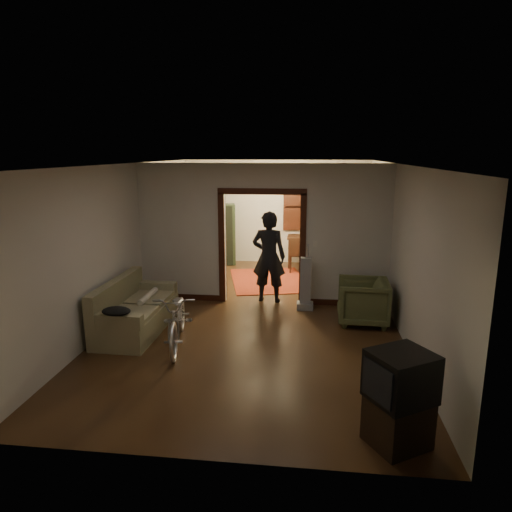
% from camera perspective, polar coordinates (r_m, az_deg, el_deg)
% --- Properties ---
extents(floor, '(5.00, 8.50, 0.01)m').
position_cam_1_polar(floor, '(8.73, 0.23, -7.26)').
color(floor, '#311D0F').
rests_on(floor, ground).
extents(ceiling, '(5.00, 8.50, 0.01)m').
position_cam_1_polar(ceiling, '(8.20, 0.25, 11.44)').
color(ceiling, white).
rests_on(ceiling, floor).
extents(wall_back, '(5.00, 0.02, 2.80)m').
position_cam_1_polar(wall_back, '(12.53, 2.46, 5.52)').
color(wall_back, beige).
rests_on(wall_back, floor).
extents(wall_left, '(0.02, 8.50, 2.80)m').
position_cam_1_polar(wall_left, '(8.98, -15.82, 2.09)').
color(wall_left, beige).
rests_on(wall_left, floor).
extents(wall_right, '(0.02, 8.50, 2.80)m').
position_cam_1_polar(wall_right, '(8.45, 17.34, 1.33)').
color(wall_right, beige).
rests_on(wall_right, floor).
extents(partition_wall, '(5.00, 0.14, 2.80)m').
position_cam_1_polar(partition_wall, '(9.09, 0.78, 2.70)').
color(partition_wall, beige).
rests_on(partition_wall, floor).
extents(door_casing, '(1.74, 0.20, 2.32)m').
position_cam_1_polar(door_casing, '(9.14, 0.77, 0.85)').
color(door_casing, black).
rests_on(door_casing, floor).
extents(far_window, '(0.98, 0.06, 1.28)m').
position_cam_1_polar(far_window, '(12.44, 5.69, 6.11)').
color(far_window, black).
rests_on(far_window, wall_back).
extents(chandelier, '(0.24, 0.24, 0.24)m').
position_cam_1_polar(chandelier, '(10.70, 1.79, 9.37)').
color(chandelier, '#FFE0A5').
rests_on(chandelier, ceiling).
extents(light_switch, '(0.08, 0.01, 0.12)m').
position_cam_1_polar(light_switch, '(8.99, 7.40, 1.51)').
color(light_switch, silver).
rests_on(light_switch, partition_wall).
extents(sofa, '(0.91, 1.95, 0.89)m').
position_cam_1_polar(sofa, '(8.07, -14.71, -6.06)').
color(sofa, '#73704C').
rests_on(sofa, floor).
extents(rolled_paper, '(0.10, 0.79, 0.10)m').
position_cam_1_polar(rolled_paper, '(8.28, -13.35, -4.89)').
color(rolled_paper, beige).
rests_on(rolled_paper, sofa).
extents(jacket, '(0.43, 0.33, 0.13)m').
position_cam_1_polar(jacket, '(7.19, -17.07, -6.60)').
color(jacket, black).
rests_on(jacket, sofa).
extents(bicycle, '(0.92, 1.84, 0.92)m').
position_cam_1_polar(bicycle, '(7.35, -9.71, -7.57)').
color(bicycle, silver).
rests_on(bicycle, floor).
extents(armchair, '(0.92, 0.89, 0.80)m').
position_cam_1_polar(armchair, '(8.40, 13.18, -5.55)').
color(armchair, '#4F5731').
rests_on(armchair, floor).
extents(tv_stand, '(0.75, 0.73, 0.51)m').
position_cam_1_polar(tv_stand, '(5.28, 17.29, -19.19)').
color(tv_stand, black).
rests_on(tv_stand, floor).
extents(crt_tv, '(0.79, 0.77, 0.52)m').
position_cam_1_polar(crt_tv, '(5.03, 17.69, -14.16)').
color(crt_tv, black).
rests_on(crt_tv, tv_stand).
extents(vacuum, '(0.37, 0.32, 1.04)m').
position_cam_1_polar(vacuum, '(8.90, 6.21, -3.43)').
color(vacuum, gray).
rests_on(vacuum, floor).
extents(person, '(0.71, 0.50, 1.87)m').
position_cam_1_polar(person, '(9.22, 1.61, -0.11)').
color(person, black).
rests_on(person, floor).
extents(oriental_rug, '(2.18, 2.58, 0.02)m').
position_cam_1_polar(oriental_rug, '(10.93, 1.60, -3.04)').
color(oriental_rug, maroon).
rests_on(oriental_rug, floor).
extents(locker, '(0.90, 0.62, 1.64)m').
position_cam_1_polar(locker, '(12.43, -4.53, 2.71)').
color(locker, '#24341F').
rests_on(locker, floor).
extents(globe, '(0.26, 0.26, 0.26)m').
position_cam_1_polar(globe, '(12.28, -4.62, 7.87)').
color(globe, '#1E5972').
rests_on(globe, locker).
extents(desk, '(1.18, 0.75, 0.83)m').
position_cam_1_polar(desk, '(12.14, 6.58, 0.48)').
color(desk, black).
rests_on(desk, floor).
extents(desk_chair, '(0.48, 0.48, 0.92)m').
position_cam_1_polar(desk_chair, '(11.66, 5.22, 0.21)').
color(desk_chair, black).
rests_on(desk_chair, floor).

